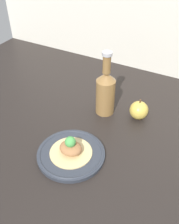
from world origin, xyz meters
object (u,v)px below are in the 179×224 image
Objects in this scene: plated_food at (71,148)px; apple at (139,110)px; cider_bottle at (106,91)px; plate at (71,154)px.

plated_food is 1.64× the size of apple.
apple is at bearing 66.50° from plated_food.
cider_bottle is 3.02× the size of apple.
cider_bottle is at bearing -168.69° from apple.
apple reaches higher than plate.
apple is (12.46, 28.66, 2.71)cm from plate.
cider_bottle is (-0.42, 26.08, 8.82)cm from plate.
apple reaches higher than plated_food.
apple is at bearing 66.50° from plate.
apple is at bearing 11.31° from cider_bottle.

